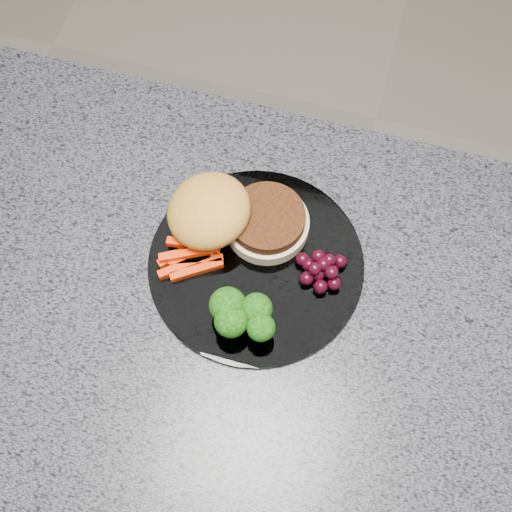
{
  "coord_description": "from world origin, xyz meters",
  "views": [
    {
      "loc": [
        -0.0,
        -0.27,
        1.68
      ],
      "look_at": [
        -0.1,
        0.07,
        0.93
      ],
      "focal_mm": 50.0,
      "sensor_mm": 36.0,
      "label": 1
    }
  ],
  "objects_px": {
    "island_cabinet": "(299,424)",
    "burger": "(230,217)",
    "grape_bunch": "(322,269)",
    "plate": "(256,264)"
  },
  "relations": [
    {
      "from": "grape_bunch",
      "to": "burger",
      "type": "bearing_deg",
      "value": 165.61
    },
    {
      "from": "island_cabinet",
      "to": "grape_bunch",
      "type": "distance_m",
      "value": 0.5
    },
    {
      "from": "grape_bunch",
      "to": "plate",
      "type": "bearing_deg",
      "value": -173.79
    },
    {
      "from": "island_cabinet",
      "to": "grape_bunch",
      "type": "height_order",
      "value": "grape_bunch"
    },
    {
      "from": "island_cabinet",
      "to": "burger",
      "type": "xyz_separation_m",
      "value": [
        -0.14,
        0.11,
        0.5
      ]
    },
    {
      "from": "burger",
      "to": "grape_bunch",
      "type": "xyz_separation_m",
      "value": [
        0.12,
        -0.03,
        -0.01
      ]
    },
    {
      "from": "plate",
      "to": "burger",
      "type": "height_order",
      "value": "burger"
    },
    {
      "from": "plate",
      "to": "burger",
      "type": "relative_size",
      "value": 1.3
    },
    {
      "from": "plate",
      "to": "burger",
      "type": "bearing_deg",
      "value": 137.88
    },
    {
      "from": "grape_bunch",
      "to": "island_cabinet",
      "type": "bearing_deg",
      "value": -76.3
    }
  ]
}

